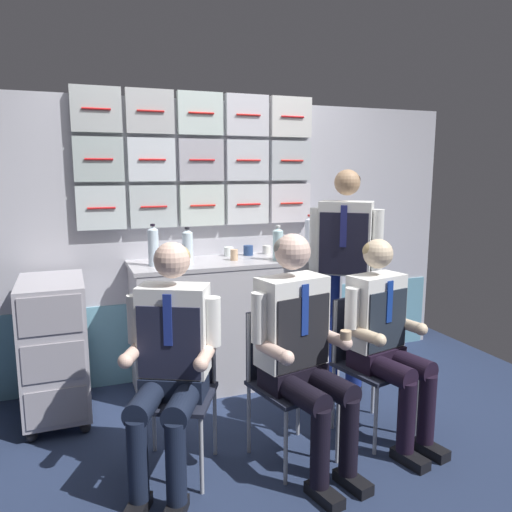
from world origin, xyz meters
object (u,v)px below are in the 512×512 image
at_px(folding_chair_left, 179,374).
at_px(service_trolley, 55,345).
at_px(crew_member_left, 170,354).
at_px(crew_member_by_counter, 386,333).
at_px(folding_chair_by_counter, 365,349).
at_px(crew_member_right, 301,341).
at_px(crew_member_standing, 345,264).
at_px(paper_cup_tan, 234,255).
at_px(folding_chair_right, 283,366).
at_px(water_bottle_clear, 309,235).
at_px(snack_banana, 289,252).

bearing_deg(folding_chair_left, service_trolley, 129.42).
bearing_deg(crew_member_left, folding_chair_left, 63.16).
bearing_deg(crew_member_by_counter, folding_chair_by_counter, 102.86).
relative_size(crew_member_right, crew_member_standing, 0.79).
distance_m(crew_member_right, paper_cup_tan, 1.20).
height_order(folding_chair_left, folding_chair_right, same).
relative_size(service_trolley, folding_chair_by_counter, 1.11).
relative_size(service_trolley, water_bottle_clear, 2.93).
height_order(crew_member_by_counter, snack_banana, crew_member_by_counter).
distance_m(crew_member_right, water_bottle_clear, 1.43).
distance_m(crew_member_by_counter, crew_member_standing, 0.73).
relative_size(folding_chair_left, paper_cup_tan, 10.30).
distance_m(folding_chair_left, crew_member_left, 0.24).
bearing_deg(service_trolley, snack_banana, 7.18).
height_order(crew_member_right, water_bottle_clear, crew_member_right).
height_order(crew_member_standing, snack_banana, crew_member_standing).
relative_size(folding_chair_by_counter, water_bottle_clear, 2.63).
relative_size(water_bottle_clear, paper_cup_tan, 3.91).
height_order(folding_chair_left, crew_member_standing, crew_member_standing).
xyz_separation_m(crew_member_left, water_bottle_clear, (1.34, 1.09, 0.42)).
relative_size(crew_member_right, paper_cup_tan, 15.85).
xyz_separation_m(folding_chair_left, crew_member_standing, (1.31, 0.48, 0.45)).
distance_m(service_trolley, folding_chair_left, 1.03).
bearing_deg(crew_member_left, folding_chair_by_counter, 5.44).
relative_size(crew_member_by_counter, crew_member_standing, 0.75).
xyz_separation_m(folding_chair_right, water_bottle_clear, (0.68, 1.05, 0.60)).
height_order(crew_member_standing, paper_cup_tan, crew_member_standing).
bearing_deg(folding_chair_by_counter, crew_member_left, -174.56).
xyz_separation_m(folding_chair_left, folding_chair_right, (0.58, -0.10, 0.00)).
bearing_deg(crew_member_left, crew_member_right, -9.09).
height_order(folding_chair_left, snack_banana, snack_banana).
xyz_separation_m(crew_member_left, paper_cup_tan, (0.69, 1.05, 0.31)).
distance_m(folding_chair_right, crew_member_standing, 1.03).
distance_m(folding_chair_right, snack_banana, 1.33).
xyz_separation_m(service_trolley, folding_chair_right, (1.23, -0.89, 0.02)).
height_order(folding_chair_left, folding_chair_by_counter, same).
height_order(service_trolley, crew_member_left, crew_member_left).
height_order(service_trolley, snack_banana, snack_banana).
xyz_separation_m(folding_chair_right, crew_member_standing, (0.73, 0.57, 0.45)).
distance_m(folding_chair_left, paper_cup_tan, 1.21).
relative_size(folding_chair_by_counter, crew_member_by_counter, 0.69).
bearing_deg(crew_member_standing, crew_member_by_counter, -98.50).
distance_m(folding_chair_by_counter, snack_banana, 1.14).
bearing_deg(crew_member_left, folding_chair_right, 3.84).
relative_size(crew_member_right, snack_banana, 7.52).
bearing_deg(crew_member_left, crew_member_standing, 24.06).
height_order(crew_member_by_counter, crew_member_standing, crew_member_standing).
height_order(service_trolley, crew_member_by_counter, crew_member_by_counter).
bearing_deg(crew_member_by_counter, snack_banana, 94.30).
bearing_deg(snack_banana, crew_member_by_counter, -85.70).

